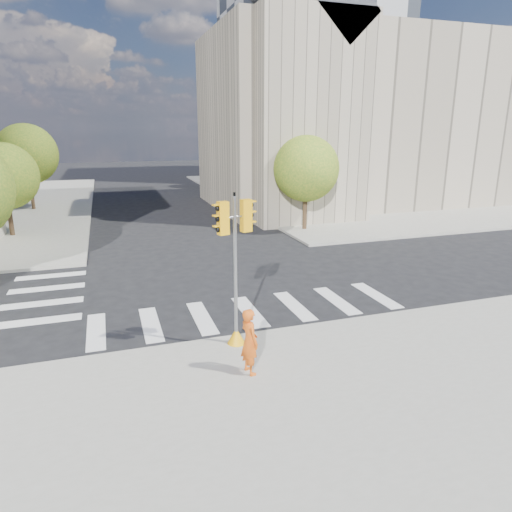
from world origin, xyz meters
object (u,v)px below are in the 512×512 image
(lamp_near, at_px, (290,157))
(photographer, at_px, (249,341))
(lamp_far, at_px, (236,148))
(traffic_signal, at_px, (236,282))

(lamp_near, height_order, photographer, lamp_near)
(lamp_far, height_order, traffic_signal, lamp_far)
(traffic_signal, distance_m, photographer, 2.10)
(lamp_near, xyz_separation_m, lamp_far, (0.00, 14.00, 0.00))
(lamp_near, height_order, lamp_far, same)
(lamp_near, bearing_deg, lamp_far, 90.00)
(lamp_far, xyz_separation_m, traffic_signal, (-9.35, -32.60, -2.44))
(lamp_near, distance_m, photographer, 22.77)
(lamp_far, distance_m, photographer, 35.86)
(lamp_near, relative_size, photographer, 4.38)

